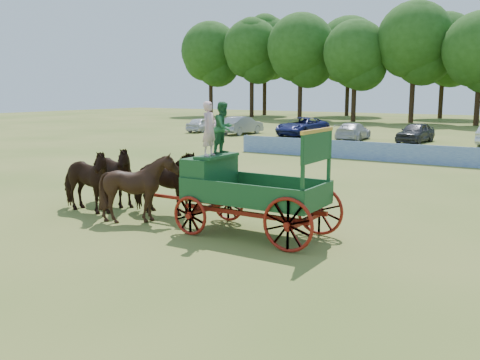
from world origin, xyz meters
name	(u,v)px	position (x,y,z in m)	size (l,w,h in m)	color
ground	(350,263)	(0.00, 0.00, 0.00)	(160.00, 160.00, 0.00)	olive
horse_lead_left	(84,181)	(-9.20, 0.36, 1.05)	(1.13, 2.49, 2.10)	black
horse_lead_right	(109,176)	(-9.20, 1.46, 1.05)	(1.13, 2.49, 2.10)	black
horse_wheel_left	(140,188)	(-6.80, 0.36, 1.05)	(1.70, 1.91, 2.10)	black
horse_wheel_right	(163,183)	(-6.80, 1.46, 1.05)	(1.13, 2.49, 2.10)	black
farm_dray	(233,176)	(-3.83, 0.93, 1.59)	(6.00, 2.00, 3.65)	maroon
sponsor_banner	(456,157)	(-1.00, 18.00, 0.53)	(26.00, 0.08, 1.05)	#1D40A0
parked_cars	(398,132)	(-7.36, 29.93, 0.75)	(38.36, 7.81, 1.60)	silver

